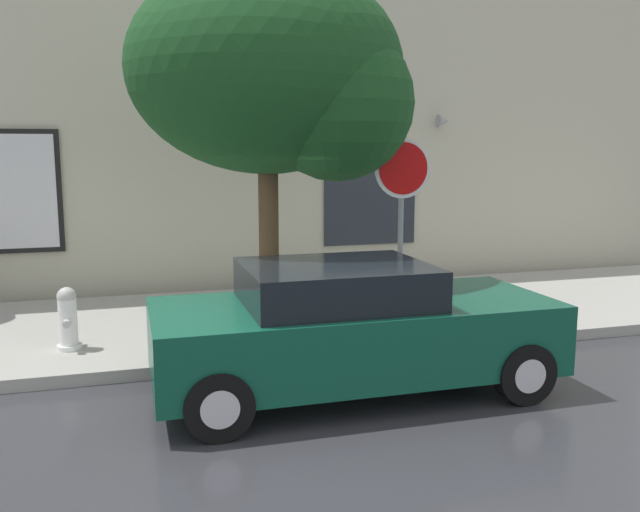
# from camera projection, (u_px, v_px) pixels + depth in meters

# --- Properties ---
(ground_plane) EXTENTS (60.00, 60.00, 0.00)m
(ground_plane) POSITION_uv_depth(u_px,v_px,m) (233.00, 405.00, 6.81)
(ground_plane) COLOR #333338
(sidewalk) EXTENTS (20.00, 4.00, 0.15)m
(sidewalk) POSITION_uv_depth(u_px,v_px,m) (200.00, 325.00, 9.64)
(sidewalk) COLOR #A3A099
(sidewalk) RESTS_ON ground
(building_facade) EXTENTS (20.00, 0.67, 7.00)m
(building_facade) POSITION_uv_depth(u_px,v_px,m) (177.00, 96.00, 11.46)
(building_facade) COLOR beige
(building_facade) RESTS_ON ground
(parked_car) EXTENTS (4.22, 1.83, 1.40)m
(parked_car) POSITION_uv_depth(u_px,v_px,m) (351.00, 329.00, 7.08)
(parked_car) COLOR #0F4C38
(parked_car) RESTS_ON ground
(fire_hydrant) EXTENTS (0.30, 0.44, 0.78)m
(fire_hydrant) POSITION_uv_depth(u_px,v_px,m) (68.00, 319.00, 8.15)
(fire_hydrant) COLOR white
(fire_hydrant) RESTS_ON sidewalk
(street_tree) EXTENTS (3.45, 2.93, 4.70)m
(street_tree) POSITION_uv_depth(u_px,v_px,m) (281.00, 77.00, 8.23)
(street_tree) COLOR #4C3823
(street_tree) RESTS_ON sidewalk
(stop_sign) EXTENTS (0.76, 0.10, 2.57)m
(stop_sign) POSITION_uv_depth(u_px,v_px,m) (402.00, 198.00, 8.53)
(stop_sign) COLOR gray
(stop_sign) RESTS_ON sidewalk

